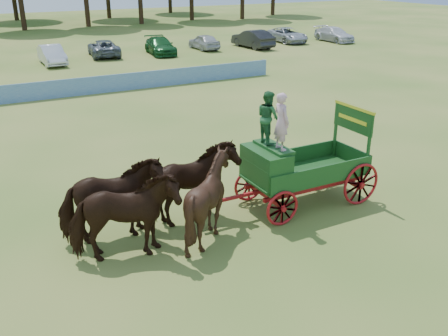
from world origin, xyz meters
TOP-DOWN VIEW (x-y plane):
  - ground at (0.00, 0.00)m, footprint 160.00×160.00m
  - horse_lead_left at (-4.14, -0.56)m, footprint 3.02×1.84m
  - horse_lead_right at (-4.14, 0.54)m, footprint 2.92×1.53m
  - horse_wheel_left at (-1.74, -0.56)m, footprint 2.19×1.96m
  - horse_wheel_right at (-1.74, 0.54)m, footprint 3.00×1.77m
  - farm_dray at (1.21, 0.02)m, footprint 6.00×2.00m
  - sponsor_banner at (-1.00, 18.00)m, footprint 26.00×0.08m
  - parked_cars at (0.92, 29.85)m, footprint 55.38×7.20m

SIDE VIEW (x-z plane):
  - ground at x=0.00m, z-range 0.00..0.00m
  - sponsor_banner at x=-1.00m, z-range 0.00..1.05m
  - parked_cars at x=0.92m, z-range -0.09..1.56m
  - horse_lead_left at x=-4.14m, z-range 0.00..2.38m
  - horse_lead_right at x=-4.14m, z-range 0.00..2.38m
  - horse_wheel_right at x=-1.74m, z-range 0.00..2.38m
  - horse_wheel_left at x=-1.74m, z-range 0.00..2.39m
  - farm_dray at x=1.21m, z-range -0.24..3.60m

